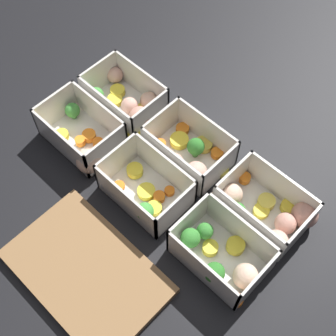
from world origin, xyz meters
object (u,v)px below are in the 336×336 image
container_near_center (189,154)px  container_far_right (82,138)px  container_near_right (127,102)px  container_far_left (221,256)px  container_near_left (266,212)px  container_far_center (146,190)px

container_near_center → container_far_right: 0.22m
container_near_right → container_far_left: same height
container_near_center → container_far_left: size_ratio=1.04×
container_far_left → container_far_right: (0.37, 0.00, -0.00)m
container_near_left → container_near_center: 0.19m
container_near_left → container_far_center: bearing=32.3°
container_far_right → container_near_right: bearing=-88.2°
container_near_left → container_near_center: same height
container_near_left → container_far_right: same height
container_far_left → container_far_center: same height
container_near_right → container_far_center: bearing=145.6°
container_near_center → container_near_right: size_ratio=0.92×
container_near_center → container_far_center: (0.00, 0.12, 0.00)m
container_near_left → container_far_left: bearing=88.4°
container_far_left → container_far_center: (0.19, -0.00, -0.00)m
container_near_right → container_far_left: size_ratio=1.13×
container_near_center → container_far_right: bearing=34.0°
container_near_center → container_near_right: bearing=-2.3°
container_near_right → container_far_right: same height
container_near_left → container_near_center: (0.19, 0.00, -0.00)m
container_near_left → container_far_right: 0.39m
container_near_right → container_far_right: 0.13m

